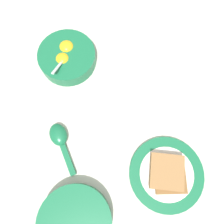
% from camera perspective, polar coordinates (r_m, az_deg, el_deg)
% --- Properties ---
extents(ground_plane, '(3.00, 3.00, 0.00)m').
position_cam_1_polar(ground_plane, '(0.62, -3.54, -3.78)').
color(ground_plane, beige).
extents(egg_bowl, '(0.17, 0.17, 0.07)m').
position_cam_1_polar(egg_bowl, '(0.69, -11.99, 13.73)').
color(egg_bowl, '#196B42').
rests_on(egg_bowl, ground_plane).
extents(toast_plate, '(0.20, 0.20, 0.01)m').
position_cam_1_polar(toast_plate, '(0.62, 13.57, -15.57)').
color(toast_plate, '#196B42').
rests_on(toast_plate, ground_plane).
extents(toast_sandwich, '(0.11, 0.12, 0.02)m').
position_cam_1_polar(toast_sandwich, '(0.60, 14.07, -15.47)').
color(toast_sandwich, brown).
rests_on(toast_sandwich, toast_plate).
extents(soup_spoon, '(0.06, 0.15, 0.03)m').
position_cam_1_polar(soup_spoon, '(0.62, -13.91, -6.87)').
color(soup_spoon, '#196B42').
rests_on(soup_spoon, ground_plane).
extents(congee_bowl, '(0.18, 0.18, 0.04)m').
position_cam_1_polar(congee_bowl, '(0.60, -10.15, -26.64)').
color(congee_bowl, '#196B42').
rests_on(congee_bowl, ground_plane).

